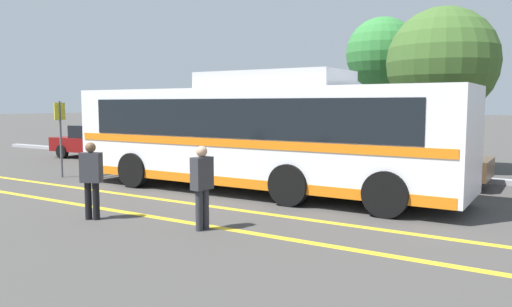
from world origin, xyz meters
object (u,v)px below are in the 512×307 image
(parked_car_1, at_px, (220,149))
(tree_1, at_px, (382,54))
(tree_0, at_px, (442,63))
(transit_bus, at_px, (257,133))
(parked_car_2, at_px, (403,160))
(parked_car_0, at_px, (97,142))
(pedestrian_0, at_px, (91,176))
(pedestrian_1, at_px, (202,183))
(bus_stop_sign, at_px, (60,129))

(parked_car_1, distance_m, tree_1, 8.05)
(tree_0, xyz_separation_m, tree_1, (-2.95, 2.36, 0.65))
(transit_bus, height_order, parked_car_2, transit_bus)
(parked_car_0, distance_m, pedestrian_0, 12.45)
(pedestrian_0, xyz_separation_m, tree_1, (1.40, 14.00, 3.57))
(parked_car_1, distance_m, pedestrian_1, 9.48)
(pedestrian_1, bearing_deg, transit_bus, 24.51)
(parked_car_1, height_order, parked_car_2, parked_car_2)
(parked_car_0, distance_m, parked_car_1, 6.58)
(pedestrian_1, height_order, tree_0, tree_0)
(parked_car_0, xyz_separation_m, pedestrian_1, (11.95, -7.52, 0.18))
(tree_1, bearing_deg, pedestrian_0, -95.72)
(bus_stop_sign, height_order, tree_0, tree_0)
(pedestrian_0, relative_size, bus_stop_sign, 0.65)
(tree_0, bearing_deg, parked_car_1, -155.69)
(parked_car_2, relative_size, bus_stop_sign, 1.94)
(parked_car_0, bearing_deg, pedestrian_1, 53.26)
(parked_car_2, bearing_deg, tree_1, -156.18)
(transit_bus, distance_m, tree_0, 8.06)
(bus_stop_sign, bearing_deg, parked_car_1, -31.05)
(parked_car_2, bearing_deg, pedestrian_0, -27.02)
(parked_car_0, relative_size, pedestrian_0, 2.66)
(pedestrian_0, bearing_deg, parked_car_1, 84.02)
(parked_car_2, distance_m, pedestrian_0, 9.22)
(pedestrian_0, distance_m, tree_0, 12.76)
(pedestrian_1, relative_size, tree_1, 0.27)
(pedestrian_1, relative_size, bus_stop_sign, 0.65)
(transit_bus, bearing_deg, parked_car_0, 70.99)
(parked_car_2, relative_size, pedestrian_0, 2.99)
(parked_car_1, bearing_deg, tree_0, 114.95)
(parked_car_1, height_order, tree_1, tree_1)
(parked_car_1, bearing_deg, pedestrian_1, 35.22)
(transit_bus, relative_size, parked_car_1, 2.41)
(pedestrian_0, relative_size, pedestrian_1, 1.00)
(parked_car_2, xyz_separation_m, pedestrian_0, (-4.04, -8.28, 0.20))
(parked_car_0, bearing_deg, parked_car_2, 86.32)
(tree_1, bearing_deg, parked_car_2, -65.20)
(parked_car_0, bearing_deg, pedestrian_0, 45.04)
(parked_car_2, xyz_separation_m, pedestrian_1, (-1.58, -7.73, 0.20))
(transit_bus, height_order, pedestrian_1, transit_bus)
(parked_car_0, xyz_separation_m, bus_stop_sign, (3.73, -4.59, 0.84))
(transit_bus, bearing_deg, pedestrian_1, -162.41)
(pedestrian_0, bearing_deg, transit_bus, 51.00)
(parked_car_0, height_order, parked_car_1, parked_car_0)
(transit_bus, height_order, tree_0, tree_0)
(transit_bus, height_order, bus_stop_sign, transit_bus)
(bus_stop_sign, bearing_deg, pedestrian_0, -122.05)
(parked_car_0, relative_size, parked_car_1, 0.91)
(bus_stop_sign, bearing_deg, pedestrian_1, -110.48)
(pedestrian_1, height_order, tree_1, tree_1)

